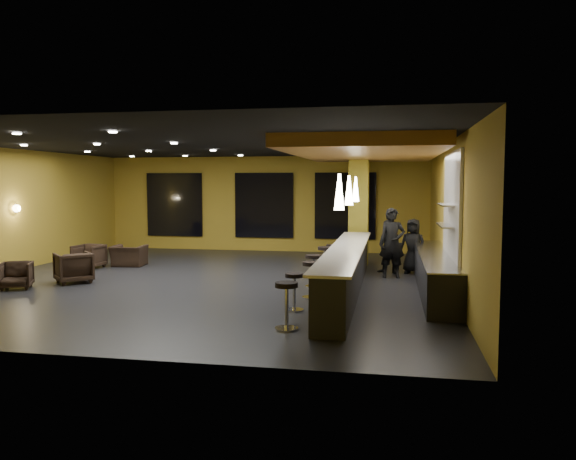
% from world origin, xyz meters
% --- Properties ---
extents(floor, '(12.00, 13.00, 0.10)m').
position_xyz_m(floor, '(0.00, 0.00, -0.05)').
color(floor, black).
rests_on(floor, ground).
extents(ceiling, '(12.00, 13.00, 0.10)m').
position_xyz_m(ceiling, '(0.00, 0.00, 3.55)').
color(ceiling, black).
extents(wall_back, '(12.00, 0.10, 3.50)m').
position_xyz_m(wall_back, '(0.00, 6.55, 1.75)').
color(wall_back, olive).
rests_on(wall_back, floor).
extents(wall_front, '(12.00, 0.10, 3.50)m').
position_xyz_m(wall_front, '(0.00, -6.55, 1.75)').
color(wall_front, olive).
rests_on(wall_front, floor).
extents(wall_right, '(0.10, 13.00, 3.50)m').
position_xyz_m(wall_right, '(6.05, 0.00, 1.75)').
color(wall_right, olive).
rests_on(wall_right, floor).
extents(wood_soffit, '(3.60, 8.00, 0.28)m').
position_xyz_m(wood_soffit, '(4.00, 1.00, 3.36)').
color(wood_soffit, olive).
rests_on(wood_soffit, ceiling).
extents(window_left, '(2.20, 0.06, 2.40)m').
position_xyz_m(window_left, '(-3.50, 6.44, 1.70)').
color(window_left, black).
rests_on(window_left, wall_back).
extents(window_center, '(2.20, 0.06, 2.40)m').
position_xyz_m(window_center, '(0.00, 6.44, 1.70)').
color(window_center, black).
rests_on(window_center, wall_back).
extents(window_right, '(2.20, 0.06, 2.40)m').
position_xyz_m(window_right, '(3.00, 6.44, 1.70)').
color(window_right, black).
rests_on(window_right, wall_back).
extents(tile_backsplash, '(0.06, 3.20, 2.40)m').
position_xyz_m(tile_backsplash, '(5.96, -1.00, 2.00)').
color(tile_backsplash, white).
rests_on(tile_backsplash, wall_right).
extents(bar_counter, '(0.60, 8.00, 1.00)m').
position_xyz_m(bar_counter, '(3.65, -1.00, 0.50)').
color(bar_counter, black).
rests_on(bar_counter, floor).
extents(bar_top, '(0.78, 8.10, 0.05)m').
position_xyz_m(bar_top, '(3.65, -1.00, 1.02)').
color(bar_top, silver).
rests_on(bar_top, bar_counter).
extents(prep_counter, '(0.70, 6.00, 0.86)m').
position_xyz_m(prep_counter, '(5.65, -0.50, 0.43)').
color(prep_counter, black).
rests_on(prep_counter, floor).
extents(prep_top, '(0.72, 6.00, 0.03)m').
position_xyz_m(prep_top, '(5.65, -0.50, 0.89)').
color(prep_top, silver).
rests_on(prep_top, prep_counter).
extents(wall_shelf_lower, '(0.30, 1.50, 0.03)m').
position_xyz_m(wall_shelf_lower, '(5.82, -1.20, 1.60)').
color(wall_shelf_lower, silver).
rests_on(wall_shelf_lower, wall_right).
extents(wall_shelf_upper, '(0.30, 1.50, 0.03)m').
position_xyz_m(wall_shelf_upper, '(5.82, -1.20, 2.05)').
color(wall_shelf_upper, silver).
rests_on(wall_shelf_upper, wall_right).
extents(column, '(0.60, 0.60, 3.50)m').
position_xyz_m(column, '(3.65, 3.60, 1.75)').
color(column, olive).
rests_on(column, floor).
extents(wall_sconce, '(0.22, 0.22, 0.22)m').
position_xyz_m(wall_sconce, '(-5.88, 0.50, 1.80)').
color(wall_sconce, '#FFE5B2').
rests_on(wall_sconce, wall_left).
extents(pendant_0, '(0.20, 0.20, 0.70)m').
position_xyz_m(pendant_0, '(3.65, -3.00, 2.35)').
color(pendant_0, white).
rests_on(pendant_0, wood_soffit).
extents(pendant_1, '(0.20, 0.20, 0.70)m').
position_xyz_m(pendant_1, '(3.65, -0.50, 2.35)').
color(pendant_1, white).
rests_on(pendant_1, wood_soffit).
extents(pendant_2, '(0.20, 0.20, 0.70)m').
position_xyz_m(pendant_2, '(3.65, 2.00, 2.35)').
color(pendant_2, white).
rests_on(pendant_2, wood_soffit).
extents(staff_a, '(0.72, 0.52, 1.86)m').
position_xyz_m(staff_a, '(4.68, 1.27, 0.93)').
color(staff_a, black).
rests_on(staff_a, floor).
extents(staff_b, '(0.90, 0.81, 1.51)m').
position_xyz_m(staff_b, '(4.62, 1.91, 0.76)').
color(staff_b, black).
rests_on(staff_b, floor).
extents(staff_c, '(0.85, 0.67, 1.53)m').
position_xyz_m(staff_c, '(5.25, 2.11, 0.77)').
color(staff_c, black).
rests_on(staff_c, floor).
extents(armchair_a, '(0.93, 0.94, 0.65)m').
position_xyz_m(armchair_a, '(-4.15, -1.97, 0.32)').
color(armchair_a, black).
rests_on(armchair_a, floor).
extents(armchair_b, '(1.19, 1.19, 0.78)m').
position_xyz_m(armchair_b, '(-3.26, -0.97, 0.39)').
color(armchair_b, black).
rests_on(armchair_b, floor).
extents(armchair_c, '(0.84, 0.86, 0.71)m').
position_xyz_m(armchair_c, '(-4.16, 1.32, 0.35)').
color(armchair_c, black).
rests_on(armchair_c, floor).
extents(armchair_d, '(1.02, 0.91, 0.62)m').
position_xyz_m(armchair_d, '(-3.20, 1.98, 0.31)').
color(armchair_d, black).
rests_on(armchair_d, floor).
extents(bar_stool_0, '(0.42, 0.42, 0.82)m').
position_xyz_m(bar_stool_0, '(2.89, -4.48, 0.53)').
color(bar_stool_0, silver).
rests_on(bar_stool_0, floor).
extents(bar_stool_1, '(0.38, 0.38, 0.75)m').
position_xyz_m(bar_stool_1, '(2.78, -3.04, 0.48)').
color(bar_stool_1, silver).
rests_on(bar_stool_1, floor).
extents(bar_stool_2, '(0.41, 0.41, 0.80)m').
position_xyz_m(bar_stool_2, '(2.94, -1.77, 0.51)').
color(bar_stool_2, silver).
rests_on(bar_stool_2, floor).
extents(bar_stool_3, '(0.40, 0.40, 0.78)m').
position_xyz_m(bar_stool_3, '(2.80, -0.45, 0.50)').
color(bar_stool_3, silver).
rests_on(bar_stool_3, floor).
extents(bar_stool_4, '(0.41, 0.41, 0.81)m').
position_xyz_m(bar_stool_4, '(2.90, 1.07, 0.52)').
color(bar_stool_4, silver).
rests_on(bar_stool_4, floor).
extents(bar_stool_5, '(0.36, 0.36, 0.72)m').
position_xyz_m(bar_stool_5, '(2.94, 2.52, 0.46)').
color(bar_stool_5, silver).
rests_on(bar_stool_5, floor).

